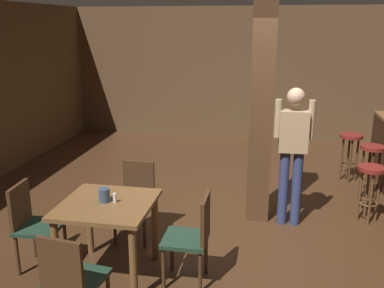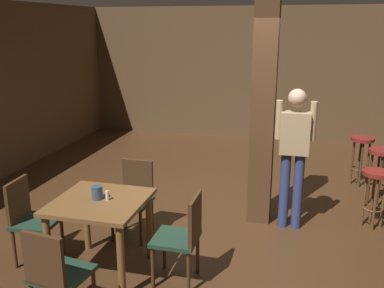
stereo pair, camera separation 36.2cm
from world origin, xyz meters
name	(u,v)px [view 1 (the left image)]	position (x,y,z in m)	size (l,w,h in m)	color
ground_plane	(234,227)	(0.00, 0.00, 0.00)	(10.80, 10.80, 0.00)	#422816
wall_back	(254,74)	(0.00, 4.50, 1.40)	(8.00, 0.10, 2.80)	brown
pillar	(262,112)	(0.27, 0.36, 1.40)	(0.28, 0.28, 2.80)	#4C301C
dining_table	(108,216)	(-1.13, -1.26, 0.63)	(0.88, 0.88, 0.78)	brown
chair_south	(71,278)	(-1.11, -2.12, 0.51)	(0.47, 0.47, 0.89)	#1E3828
chair_west	(32,222)	(-1.94, -1.26, 0.51)	(0.45, 0.45, 0.89)	#1E3828
chair_east	(193,234)	(-0.29, -1.23, 0.51)	(0.42, 0.42, 0.89)	#1E3828
chair_north	(136,196)	(-1.11, -0.44, 0.51)	(0.43, 0.43, 0.89)	#1E3828
napkin_cup	(104,195)	(-1.16, -1.24, 0.85)	(0.11, 0.11, 0.13)	#33475B
salt_shaker	(115,198)	(-1.06, -1.24, 0.83)	(0.03, 0.03, 0.09)	silver
standing_person	(293,147)	(0.66, 0.24, 1.00)	(0.47, 0.22, 1.72)	tan
bar_stool_near	(370,181)	(1.64, 0.49, 0.54)	(0.34, 0.34, 0.73)	maroon
bar_stool_mid	(371,160)	(1.80, 1.22, 0.59)	(0.33, 0.33, 0.80)	maroon
bar_stool_far	(350,146)	(1.65, 1.99, 0.57)	(0.34, 0.34, 0.76)	maroon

